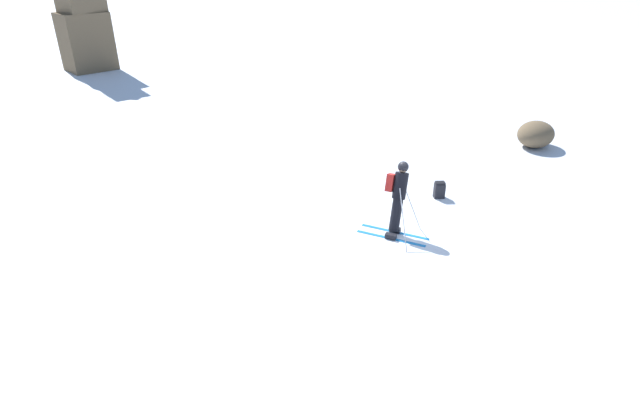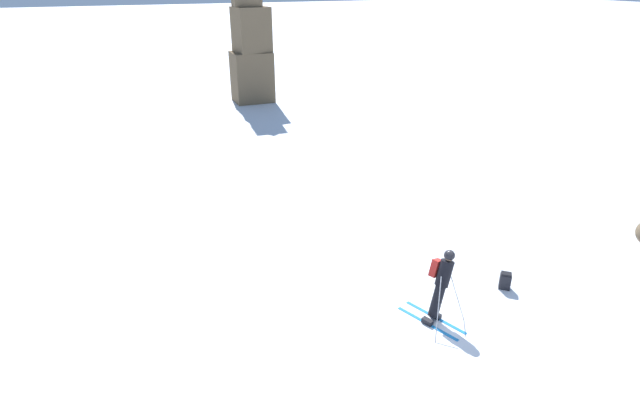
{
  "view_description": "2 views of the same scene",
  "coord_description": "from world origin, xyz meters",
  "views": [
    {
      "loc": [
        -9.34,
        -6.62,
        6.56
      ],
      "look_at": [
        -1.86,
        1.15,
        1.11
      ],
      "focal_mm": 28.0,
      "sensor_mm": 36.0,
      "label": 1
    },
    {
      "loc": [
        -6.9,
        -8.4,
        8.02
      ],
      "look_at": [
        -1.54,
        4.61,
        1.63
      ],
      "focal_mm": 28.0,
      "sensor_mm": 36.0,
      "label": 2
    }
  ],
  "objects": [
    {
      "name": "rock_pillar",
      "position": [
        1.88,
        24.95,
        3.93
      ],
      "size": [
        2.56,
        2.25,
        9.39
      ],
      "color": "brown",
      "rests_on": "ground"
    },
    {
      "name": "ground_plane",
      "position": [
        0.0,
        0.0,
        0.0
      ],
      "size": [
        300.0,
        300.0,
        0.0
      ],
      "primitive_type": "plane",
      "color": "white"
    },
    {
      "name": "spare_backpack",
      "position": [
        2.31,
        0.44,
        0.24
      ],
      "size": [
        0.37,
        0.36,
        0.5
      ],
      "rotation": [
        0.0,
        0.0,
        5.57
      ],
      "color": "black",
      "rests_on": "ground"
    },
    {
      "name": "skier",
      "position": [
        -0.11,
        0.13,
        1.05
      ],
      "size": [
        1.34,
        1.84,
        1.89
      ],
      "rotation": [
        0.0,
        0.0,
        0.37
      ],
      "color": "#1E7AC6",
      "rests_on": "ground"
    }
  ]
}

